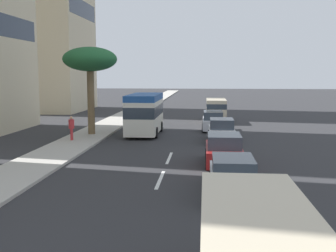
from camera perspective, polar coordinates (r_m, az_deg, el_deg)
name	(u,v)px	position (r m, az deg, el deg)	size (l,w,h in m)	color
ground_plane	(181,131)	(34.20, 1.77, -0.74)	(198.00, 198.00, 0.00)	#2D2D30
sidewalk_right	(101,129)	(35.25, -9.42, -0.47)	(162.00, 3.07, 0.15)	#B2ADA3
lane_stripe_mid	(160,180)	(18.69, -1.11, -7.52)	(3.20, 0.16, 0.01)	silver
lane_stripe_far	(169,158)	(23.39, 0.18, -4.49)	(3.20, 0.16, 0.01)	silver
car_lead	(224,150)	(21.69, 7.81, -3.40)	(4.19, 1.92, 1.67)	#A51E1E
car_second	(232,177)	(16.41, 9.02, -7.06)	(4.21, 1.81, 1.56)	silver
minibus_fourth	(145,113)	(32.16, -3.28, 1.88)	(6.09, 2.43, 3.21)	silver
van_fifth	(216,109)	(40.93, 6.73, 2.40)	(4.96, 2.05, 2.29)	beige
car_sixth	(221,131)	(29.12, 7.49, -0.67)	(4.02, 1.84, 1.65)	white
car_seventh	(213,121)	(34.94, 6.31, 0.67)	(4.53, 1.80, 1.64)	silver
pedestrian_near_lamp	(71,127)	(29.39, -13.36, -0.13)	(0.39, 0.37, 1.69)	red
palm_tree	(90,61)	(31.96, -10.86, 8.92)	(4.12, 4.12, 6.68)	brown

